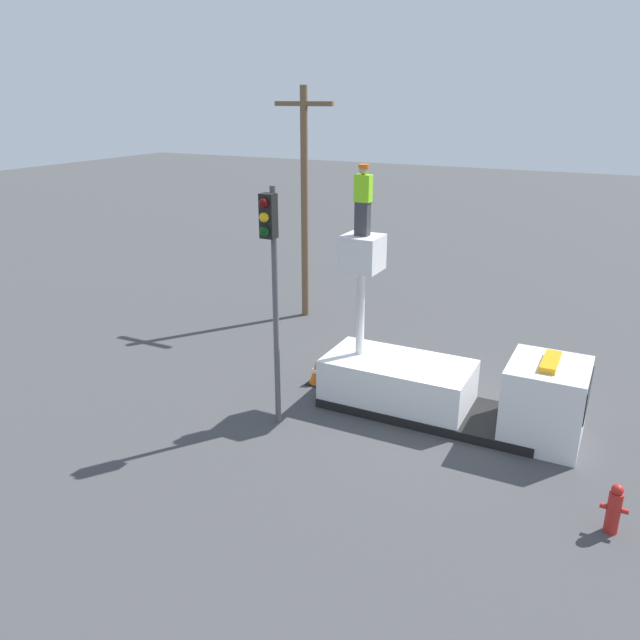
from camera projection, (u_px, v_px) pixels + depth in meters
ground_plane at (429, 413)px, 16.29m from camera, size 120.00×120.00×0.00m
bucket_truck at (447, 387)px, 15.82m from camera, size 6.52×2.07×4.52m
worker at (363, 200)px, 15.32m from camera, size 0.40×0.26×1.75m
traffic_light_pole at (272, 263)px, 14.36m from camera, size 0.34×0.57×5.94m
fire_hydrant at (614, 509)px, 11.70m from camera, size 0.50×0.26×1.04m
traffic_cone_rear at (317, 372)px, 17.86m from camera, size 0.53×0.53×0.74m
utility_pole at (305, 198)px, 22.17m from camera, size 2.20×0.26×8.17m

